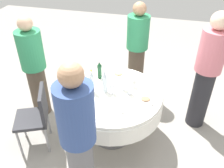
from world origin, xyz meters
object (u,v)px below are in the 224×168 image
wine_glass_south (132,79)px  plate_mid (118,107)px  chair_rear (37,114)px  bottle_clear_near (105,82)px  plate_outer (145,100)px  plate_inner (82,98)px  wine_glass_inner (112,86)px  bottle_clear_far (92,82)px  wine_glass_rear (131,73)px  wine_glass_west (123,83)px  wine_glass_right (129,87)px  plate_left (118,74)px  person_right (78,138)px  person_far (207,72)px  bottle_dark_green_front (100,70)px  person_front (137,49)px  dining_table (112,102)px  person_near (34,67)px

wine_glass_south → plate_mid: (0.07, 0.47, -0.09)m
plate_mid → chair_rear: bearing=6.4°
bottle_clear_near → plate_outer: bearing=173.6°
plate_inner → plate_outer: size_ratio=0.81×
wine_glass_inner → plate_inner: (0.31, 0.20, -0.09)m
bottle_clear_far → wine_glass_rear: (-0.42, -0.38, -0.05)m
bottle_clear_far → wine_glass_rear: bearing=-138.1°
wine_glass_south → wine_glass_inner: wine_glass_inner is taller
bottle_clear_near → wine_glass_west: bearing=-155.7°
wine_glass_right → plate_inner: (0.52, 0.24, -0.08)m
plate_left → person_right: bearing=86.9°
bottle_clear_near → chair_rear: 0.94m
wine_glass_inner → person_far: 1.27m
person_right → chair_rear: (0.79, -0.55, -0.36)m
wine_glass_south → plate_inner: bearing=38.5°
wine_glass_south → person_far: 0.99m
bottle_dark_green_front → person_right: 1.22m
wine_glass_rear → person_front: person_front is taller
wine_glass_rear → wine_glass_south: same height
wine_glass_right → chair_rear: bearing=20.7°
wine_glass_west → wine_glass_rear: wine_glass_west is taller
plate_inner → wine_glass_south: bearing=-141.5°
wine_glass_south → wine_glass_right: bearing=88.4°
person_front → chair_rear: bearing=-117.3°
bottle_clear_near → bottle_clear_far: size_ratio=0.99×
plate_mid → wine_glass_rear: bearing=-93.0°
dining_table → wine_glass_inner: wine_glass_inner is taller
bottle_clear_far → wine_glass_right: (-0.46, -0.06, -0.05)m
wine_glass_inner → person_far: size_ratio=0.09×
bottle_dark_green_front → wine_glass_inner: bottle_dark_green_front is taller
dining_table → wine_glass_rear: bearing=-117.0°
plate_left → person_right: size_ratio=0.15×
plate_outer → plate_mid: bearing=37.0°
wine_glass_inner → plate_outer: wine_glass_inner is taller
bottle_clear_near → wine_glass_west: bottle_clear_near is taller
wine_glass_west → wine_glass_inner: 0.16m
chair_rear → person_far: bearing=-88.7°
wine_glass_south → plate_mid: wine_glass_south is taller
plate_left → chair_rear: chair_rear is taller
wine_glass_rear → wine_glass_inner: 0.39m
person_right → bottle_clear_far: bearing=-74.5°
bottle_dark_green_front → plate_inner: 0.52m
bottle_clear_near → bottle_dark_green_front: bottle_clear_near is taller
plate_left → person_right: (0.07, 1.35, 0.13)m
wine_glass_south → chair_rear: 1.28m
bottle_clear_far → person_near: (0.94, -0.26, -0.08)m
wine_glass_right → plate_mid: 0.32m
dining_table → person_far: person_far is taller
bottle_clear_far → wine_glass_south: size_ratio=2.20×
dining_table → bottle_clear_far: 0.39m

